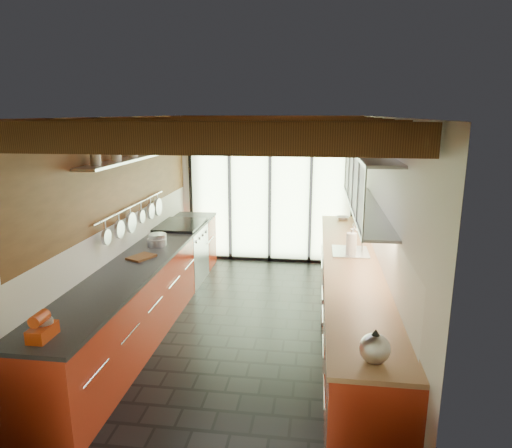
# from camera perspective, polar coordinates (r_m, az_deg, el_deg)

# --- Properties ---
(ground) EXTENTS (5.50, 5.50, 0.00)m
(ground) POSITION_cam_1_polar(r_m,az_deg,el_deg) (5.95, -1.14, -12.68)
(ground) COLOR black
(ground) RESTS_ON ground
(room_shell) EXTENTS (5.50, 5.50, 5.50)m
(room_shell) POSITION_cam_1_polar(r_m,az_deg,el_deg) (5.42, -1.22, 3.17)
(room_shell) COLOR silver
(room_shell) RESTS_ON ground
(ceiling_beams) EXTENTS (3.14, 5.06, 4.90)m
(ceiling_beams) POSITION_cam_1_polar(r_m,az_deg,el_deg) (5.71, -0.67, 11.87)
(ceiling_beams) COLOR #593316
(ceiling_beams) RESTS_ON ground
(glass_door) EXTENTS (2.95, 0.10, 2.90)m
(glass_door) POSITION_cam_1_polar(r_m,az_deg,el_deg) (8.06, 1.75, 6.69)
(glass_door) COLOR #C6EAAD
(glass_door) RESTS_ON ground
(left_counter) EXTENTS (0.68, 5.00, 0.92)m
(left_counter) POSITION_cam_1_polar(r_m,az_deg,el_deg) (6.08, -13.24, -7.74)
(left_counter) COLOR #B33018
(left_counter) RESTS_ON ground
(range_stove) EXTENTS (0.66, 0.90, 0.97)m
(range_stove) POSITION_cam_1_polar(r_m,az_deg,el_deg) (7.36, -9.28, -3.65)
(range_stove) COLOR silver
(range_stove) RESTS_ON ground
(right_counter) EXTENTS (0.68, 5.00, 0.92)m
(right_counter) POSITION_cam_1_polar(r_m,az_deg,el_deg) (5.72, 11.72, -9.04)
(right_counter) COLOR #B33018
(right_counter) RESTS_ON ground
(sink_assembly) EXTENTS (0.45, 0.52, 0.43)m
(sink_assembly) POSITION_cam_1_polar(r_m,az_deg,el_deg) (5.93, 11.83, -3.10)
(sink_assembly) COLOR silver
(sink_assembly) RESTS_ON right_counter
(upper_cabinets_right) EXTENTS (0.34, 3.00, 3.00)m
(upper_cabinets_right) POSITION_cam_1_polar(r_m,az_deg,el_deg) (5.65, 13.79, 5.24)
(upper_cabinets_right) COLOR silver
(upper_cabinets_right) RESTS_ON ground
(left_wall_fixtures) EXTENTS (0.28, 2.60, 0.96)m
(left_wall_fixtures) POSITION_cam_1_polar(r_m,az_deg,el_deg) (6.04, -14.83, 5.23)
(left_wall_fixtures) COLOR silver
(left_wall_fixtures) RESTS_ON ground
(stand_mixer) EXTENTS (0.14, 0.25, 0.23)m
(stand_mixer) POSITION_cam_1_polar(r_m,az_deg,el_deg) (4.03, -25.13, -11.64)
(stand_mixer) COLOR #C03A0F
(stand_mixer) RESTS_ON left_counter
(pot_large) EXTENTS (0.26, 0.26, 0.15)m
(pot_large) POSITION_cam_1_polar(r_m,az_deg,el_deg) (6.26, -12.18, -1.88)
(pot_large) COLOR silver
(pot_large) RESTS_ON left_counter
(pot_small) EXTENTS (0.31, 0.31, 0.10)m
(pot_small) POSITION_cam_1_polar(r_m,az_deg,el_deg) (6.23, -12.29, -2.21)
(pot_small) COLOR silver
(pot_small) RESTS_ON left_counter
(cutting_board) EXTENTS (0.34, 0.38, 0.03)m
(cutting_board) POSITION_cam_1_polar(r_m,az_deg,el_deg) (5.75, -14.13, -4.04)
(cutting_board) COLOR brown
(cutting_board) RESTS_ON left_counter
(kettle) EXTENTS (0.25, 0.29, 0.26)m
(kettle) POSITION_cam_1_polar(r_m,az_deg,el_deg) (3.45, 14.62, -14.62)
(kettle) COLOR silver
(kettle) RESTS_ON right_counter
(paper_towel) EXTENTS (0.17, 0.17, 0.35)m
(paper_towel) POSITION_cam_1_polar(r_m,az_deg,el_deg) (5.74, 11.82, -2.56)
(paper_towel) COLOR white
(paper_towel) RESTS_ON right_counter
(soap_bottle) EXTENTS (0.09, 0.09, 0.17)m
(soap_bottle) POSITION_cam_1_polar(r_m,az_deg,el_deg) (5.74, 11.80, -3.20)
(soap_bottle) COLOR silver
(soap_bottle) RESTS_ON right_counter
(bowl) EXTENTS (0.21, 0.21, 0.05)m
(bowl) POSITION_cam_1_polar(r_m,az_deg,el_deg) (7.72, 10.78, 0.74)
(bowl) COLOR silver
(bowl) RESTS_ON right_counter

